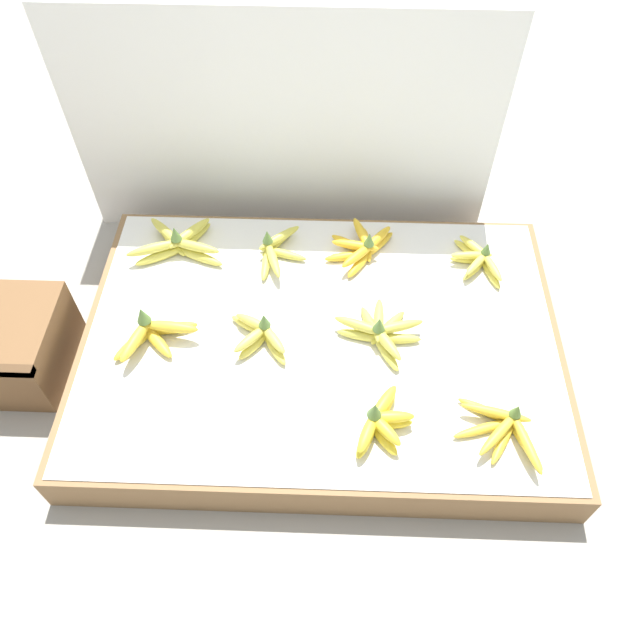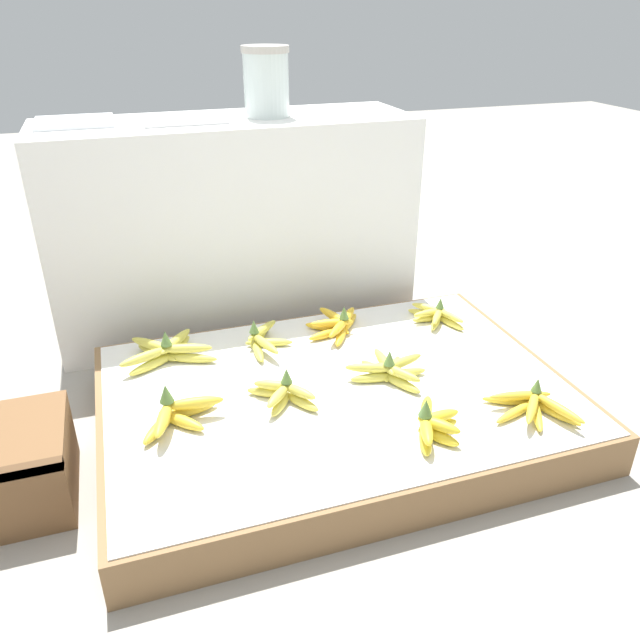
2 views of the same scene
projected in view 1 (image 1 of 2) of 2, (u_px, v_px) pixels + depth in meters
The scene contains 13 objects.
ground_plane at pixel (321, 360), 1.76m from camera, with size 10.00×10.00×0.00m, color gray.
display_platform at pixel (321, 347), 1.71m from camera, with size 1.28×0.89×0.13m.
back_vendor_table at pixel (288, 94), 1.91m from camera, with size 1.24×0.41×0.73m.
wooden_crate at pixel (2, 345), 1.67m from camera, with size 0.32×0.29×0.20m.
banana_bunch_front_midright at pixel (381, 422), 1.46m from camera, with size 0.15×0.19×0.10m.
banana_bunch_front_right at pixel (504, 428), 1.46m from camera, with size 0.21×0.22×0.09m.
banana_bunch_middle_left at pixel (153, 334), 1.62m from camera, with size 0.22×0.17×0.11m.
banana_bunch_middle_midleft at pixel (260, 335), 1.62m from camera, with size 0.17×0.17×0.10m.
banana_bunch_middle_midright at pixel (380, 332), 1.63m from camera, with size 0.24×0.22×0.10m.
banana_bunch_back_left at pixel (178, 243), 1.82m from camera, with size 0.28×0.20×0.10m.
banana_bunch_back_midleft at pixel (275, 250), 1.81m from camera, with size 0.15×0.24×0.09m.
banana_bunch_back_midright at pixel (362, 247), 1.82m from camera, with size 0.21×0.22×0.09m.
banana_bunch_back_right at pixel (478, 260), 1.79m from camera, with size 0.14×0.20×0.08m.
Camera 1 is at (0.03, -0.98, 1.47)m, focal length 35.00 mm.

